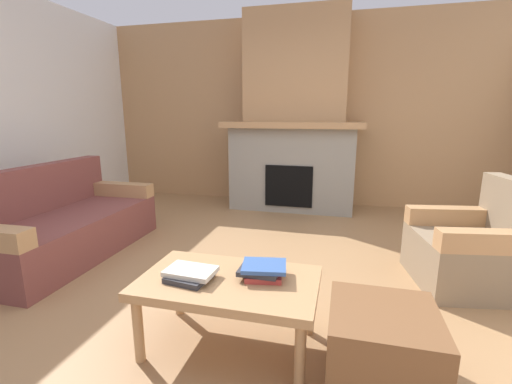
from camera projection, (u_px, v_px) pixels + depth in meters
The scene contains 9 objects.
ground at pixel (242, 292), 2.67m from camera, with size 9.00×9.00×0.00m, color #9E754C.
wall_back_wood_panel at pixel (298, 113), 5.21m from camera, with size 6.00×0.12×2.70m, color tan.
fireplace at pixel (294, 126), 4.89m from camera, with size 1.90×0.82×2.70m.
couch at pixel (62, 226), 3.34m from camera, with size 0.87×1.81×0.85m.
armchair at pixel (474, 249), 2.74m from camera, with size 0.88×0.88×0.85m.
coffee_table at pixel (229, 287), 1.97m from camera, with size 1.00×0.60×0.43m.
ottoman at pixel (382, 348), 1.73m from camera, with size 0.52×0.52×0.40m, color brown.
book_stack_near_edge at pixel (190, 274), 1.95m from camera, with size 0.28×0.23×0.06m.
book_stack_center at pixel (262, 270), 1.97m from camera, with size 0.28×0.23×0.08m.
Camera 1 is at (0.71, -2.33, 1.34)m, focal length 24.45 mm.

